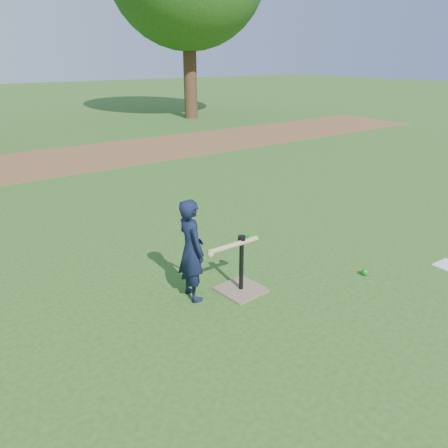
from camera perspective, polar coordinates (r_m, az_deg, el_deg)
ground at (r=4.57m, az=7.17°, el=-9.10°), size 80.00×80.00×0.00m
dirt_strip at (r=10.93m, az=-20.92°, el=7.73°), size 24.00×3.00×0.01m
child at (r=4.27m, az=-4.29°, el=-3.40°), size 0.29×0.40×1.04m
wiffle_ball_ground at (r=5.13m, az=17.92°, el=-5.97°), size 0.08×0.08×0.08m
clipboard at (r=5.74m, az=27.18°, el=-4.80°), size 0.31×0.24×0.01m
batting_tee at (r=4.56m, az=2.25°, el=-7.45°), size 0.46×0.46×0.61m
swing_action at (r=4.30m, az=1.42°, el=-2.70°), size 0.64×0.17×0.09m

